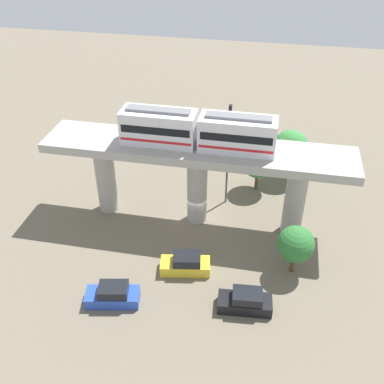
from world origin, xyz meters
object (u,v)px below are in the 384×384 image
parked_car_yellow (186,264)px  tree_near_viaduct (290,148)px  train (198,130)px  parked_car_black (245,302)px  tree_far_corner (296,244)px  parked_car_blue (113,295)px  signal_post (228,152)px  tree_mid_lot (258,162)px

parked_car_yellow → tree_near_viaduct: tree_near_viaduct is taller
train → parked_car_black: train is taller
parked_car_yellow → tree_far_corner: (-1.77, 8.90, 2.28)m
tree_near_viaduct → parked_car_blue: bearing=-31.7°
parked_car_blue → signal_post: bearing=144.3°
tree_far_corner → tree_mid_lot: bearing=-161.4°
parked_car_yellow → tree_near_viaduct: bearing=144.3°
train → parked_car_yellow: size_ratio=3.05×
tree_far_corner → parked_car_blue: bearing=-65.6°
parked_car_blue → tree_near_viaduct: (-21.05, 13.02, 3.09)m
parked_car_blue → tree_far_corner: 15.34m
parked_car_blue → signal_post: 17.45m
train → tree_mid_lot: 10.41m
parked_car_black → parked_car_yellow: size_ratio=0.98×
parked_car_black → parked_car_yellow: (-3.11, -5.40, 0.00)m
parked_car_blue → tree_near_viaduct: tree_near_viaduct is taller
signal_post → parked_car_yellow: bearing=-10.6°
parked_car_black → tree_near_viaduct: tree_near_viaduct is taller
train → parked_car_yellow: bearing=3.1°
parked_car_yellow → tree_near_viaduct: 18.68m
parked_car_yellow → tree_far_corner: bearing=91.5°
parked_car_blue → tree_mid_lot: (-18.11, 9.83, 2.70)m
parked_car_black → train: bearing=-155.8°
parked_car_blue → parked_car_yellow: 6.66m
parked_car_blue → parked_car_yellow: bearing=121.3°
train → signal_post: (-3.40, 2.39, -3.81)m
parked_car_yellow → tree_far_corner: 9.35m
parked_car_black → tree_near_viaduct: size_ratio=0.75×
parked_car_blue → tree_near_viaduct: bearing=137.1°
tree_mid_lot → signal_post: 4.84m
train → parked_car_blue: train is taller
parked_car_black → tree_far_corner: (-4.88, 3.50, 2.28)m
parked_car_black → signal_post: signal_post is taller
train → signal_post: bearing=144.9°
tree_near_viaduct → signal_post: size_ratio=0.53×
train → parked_car_blue: bearing=-21.1°
tree_near_viaduct → tree_far_corner: size_ratio=1.26×
tree_mid_lot → parked_car_yellow: bearing=-19.8°
tree_near_viaduct → tree_mid_lot: bearing=-47.3°
train → parked_car_yellow: (7.26, 0.39, -9.01)m
tree_far_corner → parked_car_black: bearing=-35.7°
tree_far_corner → parked_car_yellow: bearing=-78.8°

